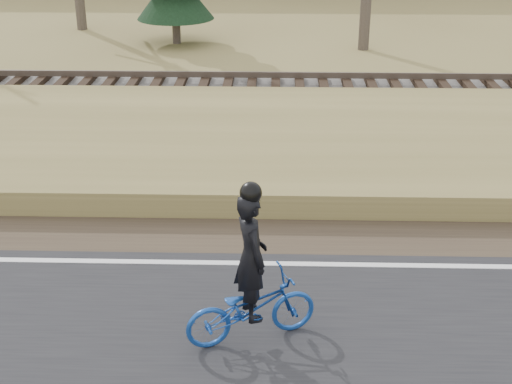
{
  "coord_description": "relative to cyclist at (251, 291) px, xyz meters",
  "views": [
    {
      "loc": [
        -3.61,
        -9.05,
        5.42
      ],
      "look_at": [
        -3.88,
        0.5,
        1.1
      ],
      "focal_mm": 50.0,
      "sensor_mm": 36.0,
      "label": 1
    }
  ],
  "objects": [
    {
      "name": "cyclist",
      "position": [
        0.0,
        0.0,
        0.0
      ],
      "size": [
        1.77,
        1.14,
        2.13
      ],
      "rotation": [
        0.0,
        0.0,
        1.93
      ],
      "color": "navy",
      "rests_on": "road"
    },
    {
      "name": "railroad",
      "position": [
        3.88,
        9.65,
        -0.21
      ],
      "size": [
        120.0,
        2.4,
        0.29
      ],
      "color": "black",
      "rests_on": "ballast"
    },
    {
      "name": "shoulder",
      "position": [
        3.88,
        2.85,
        -0.72
      ],
      "size": [
        120.0,
        1.6,
        0.04
      ],
      "primitive_type": "cube",
      "color": "#473A2B",
      "rests_on": "ground"
    },
    {
      "name": "embankment",
      "position": [
        3.88,
        5.85,
        -0.52
      ],
      "size": [
        120.0,
        5.0,
        0.44
      ],
      "primitive_type": "cube",
      "color": "olive",
      "rests_on": "ground"
    },
    {
      "name": "ballast",
      "position": [
        3.88,
        9.65,
        -0.52
      ],
      "size": [
        120.0,
        3.0,
        0.45
      ],
      "primitive_type": "cube",
      "color": "slate",
      "rests_on": "ground"
    }
  ]
}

